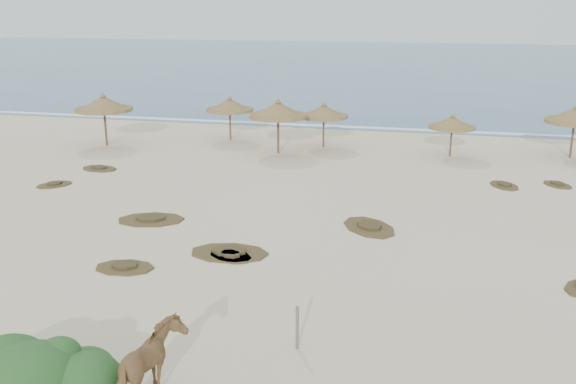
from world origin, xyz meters
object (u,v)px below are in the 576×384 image
object	(u,v)px
palapa_0	(104,105)
horse	(150,366)
palapa_1	(230,106)
bush	(34,384)

from	to	relation	value
palapa_0	horse	bearing A→B (deg)	-59.49
palapa_0	horse	xyz separation A→B (m)	(13.75, -23.32, -1.59)
palapa_0	palapa_1	distance (m)	7.49
palapa_0	palapa_1	xyz separation A→B (m)	(6.75, 3.24, -0.32)
palapa_0	palapa_1	size ratio (longest dim) A/B	1.12
palapa_1	horse	xyz separation A→B (m)	(7.00, -26.56, -1.28)
horse	bush	world-z (taller)	horse
palapa_1	horse	bearing A→B (deg)	-75.25
palapa_0	bush	world-z (taller)	palapa_0
palapa_0	horse	size ratio (longest dim) A/B	1.81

